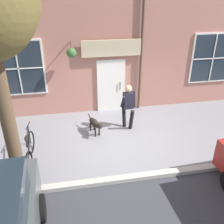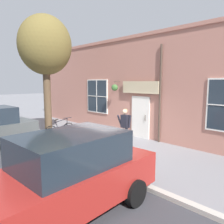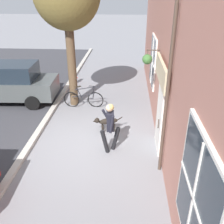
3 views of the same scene
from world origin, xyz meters
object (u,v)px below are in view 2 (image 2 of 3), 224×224
Objects in this scene: leaning_bicycle at (60,130)px; parked_car_mid_block at (66,175)px; street_tree_by_curb at (45,47)px; dog_on_leash at (104,132)px; fire_hydrant at (18,124)px; pedestrian_walking at (125,123)px.

parked_car_mid_block reaches higher than leaning_bicycle.
leaning_bicycle is at bearing 151.55° from street_tree_by_curb.
leaning_bicycle is (-0.51, 0.28, -4.08)m from street_tree_by_curb.
dog_on_leash is 0.24× the size of parked_car_mid_block.
fire_hydrant is (0.99, -2.89, 0.02)m from leaning_bicycle.
dog_on_leash is (0.21, -1.19, -0.57)m from pedestrian_walking.
street_tree_by_curb is 7.77× the size of fire_hydrant.
parked_car_mid_block reaches higher than dog_on_leash.
street_tree_by_curb is 3.43× the size of leaning_bicycle.
leaning_bicycle reaches higher than fire_hydrant.
parked_car_mid_block is at bearing 64.99° from street_tree_by_curb.
pedestrian_walking is 3.56m from leaning_bicycle.
street_tree_by_curb is at bearing -28.45° from leaning_bicycle.
parked_car_mid_block is (4.78, 2.68, -0.09)m from pedestrian_walking.
dog_on_leash is 0.18× the size of street_tree_by_curb.
leaning_bicycle reaches higher than dog_on_leash.
leaning_bicycle is 0.40× the size of parked_car_mid_block.
dog_on_leash is 4.97m from street_tree_by_curb.
leaning_bicycle is (1.17, -2.04, -0.02)m from dog_on_leash.
fire_hydrant is (2.38, -6.12, -0.58)m from pedestrian_walking.
street_tree_by_curb is 4.12m from leaning_bicycle.
parked_car_mid_block is 9.13m from fire_hydrant.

